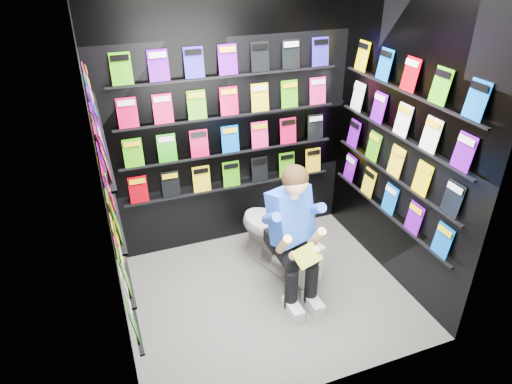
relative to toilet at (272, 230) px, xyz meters
name	(u,v)px	position (x,y,z in m)	size (l,w,h in m)	color
floor	(267,295)	(-0.22, -0.44, -0.37)	(2.40, 2.40, 0.00)	#575755
wall_back	(229,120)	(-0.22, 0.56, 0.93)	(2.40, 0.04, 2.60)	black
wall_front	(335,234)	(-0.22, -1.44, 0.93)	(2.40, 0.04, 2.60)	black
wall_left	(103,191)	(-1.42, -0.44, 0.93)	(0.04, 2.00, 2.60)	black
wall_right	(403,141)	(0.98, -0.44, 0.93)	(0.04, 2.00, 2.60)	black
comics_back	(230,121)	(-0.22, 0.53, 0.94)	(2.10, 0.06, 1.37)	#EC2176
comics_left	(108,189)	(-1.39, -0.44, 0.94)	(0.06, 1.70, 1.37)	#EC2176
comics_right	(400,141)	(0.95, -0.44, 0.94)	(0.06, 1.70, 1.37)	#EC2176
toilet	(272,230)	(0.00, 0.00, 0.00)	(0.42, 0.75, 0.73)	white
longbox	(297,258)	(0.16, -0.24, -0.20)	(0.24, 0.44, 0.33)	white
longbox_lid	(298,242)	(0.16, -0.24, -0.02)	(0.26, 0.46, 0.03)	white
reader	(290,216)	(0.00, -0.38, 0.38)	(0.49, 0.71, 1.31)	blue
held_comic	(307,256)	(0.00, -0.73, 0.21)	(0.24, 0.01, 0.17)	green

